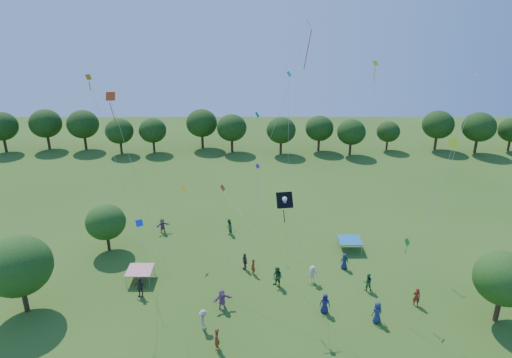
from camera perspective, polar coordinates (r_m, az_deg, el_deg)
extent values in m
cylinder|color=#422B19|center=(41.59, -26.89, -13.39)|extent=(0.40, 0.40, 1.95)
ellipsoid|color=#265017|center=(40.00, -27.64, -9.59)|extent=(5.18, 5.18, 4.67)
cylinder|color=#422B19|center=(47.86, -17.95, -7.68)|extent=(0.31, 0.31, 1.49)
ellipsoid|color=#265017|center=(46.80, -18.28, -5.11)|extent=(3.85, 3.85, 3.47)
cylinder|color=#422B19|center=(40.85, 27.93, -14.28)|extent=(0.39, 0.39, 1.91)
ellipsoid|color=#265017|center=(39.39, 28.64, -10.86)|extent=(4.46, 4.46, 4.02)
cylinder|color=#422B19|center=(85.87, -28.85, 3.68)|extent=(0.44, 0.44, 2.15)
ellipsoid|color=#1E3E11|center=(85.10, -29.23, 5.77)|extent=(5.17, 5.17, 4.65)
cylinder|color=#422B19|center=(84.41, -24.49, 4.16)|extent=(0.45, 0.45, 2.17)
ellipsoid|color=#1E3E11|center=(83.62, -24.82, 6.32)|extent=(5.22, 5.22, 4.70)
cylinder|color=#422B19|center=(81.73, -20.53, 4.21)|extent=(0.44, 0.44, 2.15)
ellipsoid|color=#1E3E11|center=(80.92, -20.83, 6.42)|extent=(5.17, 5.17, 4.65)
cylinder|color=#422B19|center=(77.64, -16.49, 3.73)|extent=(0.38, 0.38, 1.87)
ellipsoid|color=#1E3E11|center=(76.88, -16.71, 5.75)|extent=(4.48, 4.48, 4.03)
cylinder|color=#422B19|center=(76.93, -12.63, 3.93)|extent=(0.38, 0.38, 1.84)
ellipsoid|color=#1E3E11|center=(76.17, -12.80, 5.94)|extent=(4.42, 4.42, 3.98)
cylinder|color=#422B19|center=(77.90, -6.71, 4.63)|extent=(0.44, 0.44, 2.14)
ellipsoid|color=#1E3E11|center=(77.05, -6.81, 6.96)|extent=(5.14, 5.14, 4.63)
cylinder|color=#422B19|center=(75.43, -3.01, 4.16)|extent=(0.42, 0.42, 2.03)
ellipsoid|color=#1E3E11|center=(74.60, -3.06, 6.42)|extent=(4.86, 4.86, 4.37)
cylinder|color=#422B19|center=(74.42, 3.11, 3.89)|extent=(0.40, 0.40, 1.96)
ellipsoid|color=#1E3E11|center=(73.60, 3.15, 6.11)|extent=(4.71, 4.71, 4.24)
cylinder|color=#422B19|center=(76.53, 7.83, 4.19)|extent=(0.39, 0.39, 1.91)
ellipsoid|color=#1E3E11|center=(75.75, 7.94, 6.30)|extent=(4.59, 4.59, 4.13)
cylinder|color=#422B19|center=(75.32, 11.67, 3.66)|extent=(0.39, 0.39, 1.89)
ellipsoid|color=#1E3E11|center=(74.53, 11.83, 5.77)|extent=(4.54, 4.54, 4.08)
cylinder|color=#422B19|center=(79.34, 16.03, 4.04)|extent=(0.33, 0.33, 1.58)
ellipsoid|color=#1E3E11|center=(78.71, 16.20, 5.71)|extent=(3.80, 3.80, 3.42)
cylinder|color=#422B19|center=(82.15, 21.51, 4.15)|extent=(0.44, 0.44, 2.13)
ellipsoid|color=#1E3E11|center=(81.35, 21.81, 6.33)|extent=(5.12, 5.12, 4.61)
cylinder|color=#422B19|center=(82.77, 25.75, 3.65)|extent=(0.45, 0.45, 2.18)
ellipsoid|color=#1E3E11|center=(81.95, 26.12, 5.86)|extent=(5.24, 5.24, 4.72)
cylinder|color=#422B19|center=(86.50, 29.04, 3.63)|extent=(0.37, 0.37, 1.81)
ellipsoid|color=#1E3E11|center=(85.84, 29.37, 5.38)|extent=(4.35, 4.35, 3.91)
cube|color=red|center=(42.14, -14.33, -10.95)|extent=(2.20, 2.20, 0.08)
cylinder|color=#999999|center=(41.84, -15.94, -12.19)|extent=(0.05, 0.05, 1.10)
cylinder|color=#999999|center=(41.36, -13.21, -12.33)|extent=(0.05, 0.05, 1.10)
cylinder|color=#999999|center=(43.46, -15.27, -10.76)|extent=(0.05, 0.05, 1.10)
cylinder|color=#999999|center=(43.00, -12.65, -10.87)|extent=(0.05, 0.05, 1.10)
cube|color=#18679F|center=(46.48, 11.65, -7.49)|extent=(2.20, 2.20, 0.08)
cylinder|color=#999999|center=(45.67, 10.61, -8.67)|extent=(0.05, 0.05, 1.10)
cylinder|color=#999999|center=(46.09, 13.08, -8.59)|extent=(0.05, 0.05, 1.10)
cylinder|color=#999999|center=(47.39, 10.18, -7.48)|extent=(0.05, 0.05, 1.10)
cylinder|color=#999999|center=(47.79, 12.56, -7.41)|extent=(0.05, 0.05, 1.10)
imported|color=#1B1C4F|center=(37.63, 8.59, -15.14)|extent=(0.85, 0.47, 1.70)
imported|color=maroon|center=(40.19, 19.43, -13.70)|extent=(0.66, 0.48, 1.62)
imported|color=#285E32|center=(40.87, 13.79, -12.39)|extent=(0.84, 0.50, 1.62)
imported|color=beige|center=(41.00, 7.08, -11.74)|extent=(1.12, 0.57, 1.66)
imported|color=#3D3831|center=(42.54, -1.42, -10.25)|extent=(0.79, 1.06, 1.64)
imported|color=#945689|center=(37.76, -4.26, -14.75)|extent=(1.73, 1.18, 1.75)
imported|color=#1B234E|center=(43.39, 11.00, -10.08)|extent=(0.84, 0.59, 1.54)
imported|color=maroon|center=(41.84, -0.37, -10.93)|extent=(0.55, 0.66, 1.52)
imported|color=#244F22|center=(40.18, 2.69, -12.14)|extent=(1.03, 0.99, 1.88)
imported|color=#A29E82|center=(35.89, -6.58, -17.08)|extent=(0.74, 1.19, 1.70)
imported|color=#36302B|center=(40.17, -14.32, -12.96)|extent=(1.12, 0.68, 1.78)
imported|color=#824C68|center=(49.87, -11.60, -5.73)|extent=(1.57, 1.23, 1.61)
imported|color=navy|center=(37.46, 14.91, -15.81)|extent=(0.98, 0.73, 1.78)
imported|color=maroon|center=(34.14, -4.96, -19.29)|extent=(0.47, 0.68, 1.74)
imported|color=#285F3C|center=(48.59, -3.41, -5.98)|extent=(0.72, 0.96, 1.73)
cube|color=black|center=(34.34, 3.60, -2.65)|extent=(1.32, 0.85, 1.06)
cube|color=black|center=(34.96, 3.54, -4.68)|extent=(0.21, 0.25, 1.18)
sphere|color=white|center=(34.25, 3.61, -2.54)|extent=(0.39, 0.39, 0.39)
cylinder|color=white|center=(34.36, 3.60, -2.97)|extent=(0.27, 0.54, 0.35)
cylinder|color=white|center=(34.36, 3.60, -2.97)|extent=(0.27, 0.54, 0.35)
cylinder|color=beige|center=(35.83, 5.97, -9.16)|extent=(3.07, 1.23, 7.33)
cube|color=red|center=(35.79, 6.61, 18.76)|extent=(0.38, 0.66, 0.56)
cube|color=red|center=(35.96, 6.47, 15.74)|extent=(0.46, 0.52, 2.94)
cylinder|color=beige|center=(35.98, 0.78, 2.21)|extent=(6.86, 3.01, 20.01)
cube|color=red|center=(50.25, -4.18, -1.12)|extent=(0.54, 0.74, 0.58)
cylinder|color=beige|center=(48.26, -2.21, -3.98)|extent=(3.60, 5.46, 2.44)
cube|color=orange|center=(38.44, -20.21, 11.87)|extent=(0.42, 0.49, 0.39)
cube|color=orange|center=(38.58, -20.06, 10.90)|extent=(0.10, 0.19, 0.79)
cylinder|color=beige|center=(38.75, -16.36, -0.32)|extent=(4.18, 2.38, 16.14)
cube|color=#EFFF16|center=(34.14, 23.46, 4.16)|extent=(0.81, 0.67, 0.55)
cylinder|color=beige|center=(35.45, 20.19, -6.12)|extent=(2.81, 1.06, 12.43)
cube|color=green|center=(36.79, 18.39, -7.48)|extent=(0.54, 0.53, 0.46)
cube|color=green|center=(37.17, 18.24, -8.42)|extent=(0.06, 0.18, 0.80)
cylinder|color=beige|center=(37.32, 17.98, -11.37)|extent=(0.45, 1.52, 4.52)
cube|color=blue|center=(37.54, -14.38, -5.36)|extent=(0.62, 0.52, 0.46)
cylinder|color=beige|center=(39.27, -13.86, -8.66)|extent=(0.05, 1.07, 5.12)
cube|color=#871686|center=(44.29, 0.20, 1.61)|extent=(0.42, 0.42, 0.35)
cylinder|color=beige|center=(45.25, 0.02, -2.75)|extent=(0.31, 0.76, 6.72)
cube|color=white|center=(29.12, 26.12, 11.21)|extent=(0.41, 0.54, 0.41)
cylinder|color=beige|center=(32.59, 21.43, -3.78)|extent=(1.39, 3.04, 17.50)
cube|color=#0CBAB8|center=(33.38, 4.15, 12.96)|extent=(0.39, 0.45, 0.34)
cylinder|color=beige|center=(36.41, 4.03, -0.30)|extent=(0.43, 1.72, 16.79)
cube|color=red|center=(27.35, -17.73, 9.82)|extent=(0.53, 0.31, 0.45)
cube|color=red|center=(27.59, -17.48, 7.90)|extent=(0.23, 0.25, 1.25)
cylinder|color=beige|center=(30.62, -13.03, -5.39)|extent=(2.70, 2.10, 16.55)
cube|color=gold|center=(43.34, -9.02, -1.29)|extent=(0.46, 0.59, 0.41)
cylinder|color=beige|center=(43.23, -5.69, -5.22)|extent=(5.06, 2.09, 5.13)
cube|color=#CFC812|center=(45.14, 14.70, 13.84)|extent=(0.66, 0.60, 0.42)
cube|color=#CFC812|center=(45.31, 14.56, 12.55)|extent=(0.13, 0.31, 1.36)
cylinder|color=beige|center=(43.54, 14.89, 2.26)|extent=(0.10, 7.19, 16.24)
cube|color=#198D34|center=(46.46, 0.16, 8.04)|extent=(0.47, 0.62, 0.48)
cylinder|color=beige|center=(46.11, 0.05, 0.55)|extent=(0.22, 4.19, 10.93)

